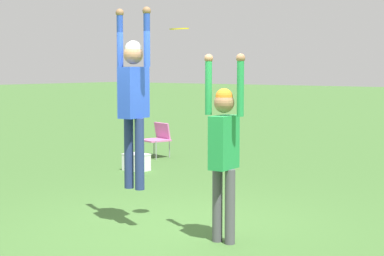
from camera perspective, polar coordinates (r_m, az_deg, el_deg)
The scene contains 6 objects.
ground_plane at distance 8.33m, azimuth -2.24°, elevation -8.87°, with size 120.00×120.00×0.00m, color #3D662D.
person_jumping at distance 8.12m, azimuth -5.21°, elevation 3.16°, with size 0.56×0.43×2.29m.
person_defending at distance 7.44m, azimuth 2.86°, elevation -1.34°, with size 0.55×0.41×2.21m.
frisbee at distance 7.90m, azimuth -1.14°, elevation 8.81°, with size 0.24×0.24×0.03m.
camping_chair_1 at distance 14.70m, azimuth -3.06°, elevation -0.80°, with size 0.68×0.72×0.79m.
cooler_box at distance 12.87m, azimuth -4.97°, elevation -3.03°, with size 0.49×0.34×0.34m.
Camera 1 is at (5.18, -6.19, 2.05)m, focal length 60.00 mm.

